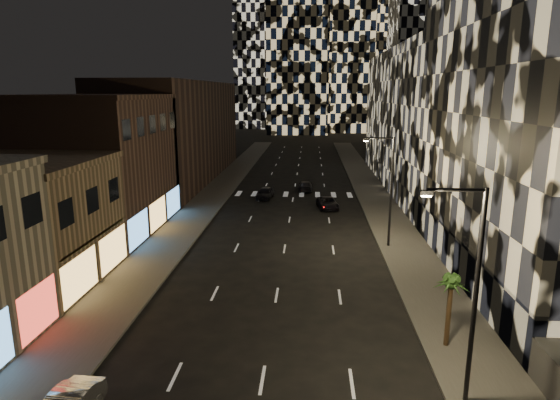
# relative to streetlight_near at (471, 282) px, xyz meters

# --- Properties ---
(sidewalk_left) EXTENTS (4.00, 120.00, 0.15)m
(sidewalk_left) POSITION_rel_streetlight_near_xyz_m (-18.35, 40.00, -5.28)
(sidewalk_left) COLOR #47443F
(sidewalk_left) RESTS_ON ground
(sidewalk_right) EXTENTS (4.00, 120.00, 0.15)m
(sidewalk_right) POSITION_rel_streetlight_near_xyz_m (1.65, 40.00, -5.28)
(sidewalk_right) COLOR #47443F
(sidewalk_right) RESTS_ON ground
(curb_left) EXTENTS (0.20, 120.00, 0.15)m
(curb_left) POSITION_rel_streetlight_near_xyz_m (-16.25, 40.00, -5.28)
(curb_left) COLOR #4C4C47
(curb_left) RESTS_ON ground
(curb_right) EXTENTS (0.20, 120.00, 0.15)m
(curb_right) POSITION_rel_streetlight_near_xyz_m (-0.45, 40.00, -5.28)
(curb_right) COLOR #4C4C47
(curb_right) RESTS_ON ground
(retail_tan) EXTENTS (10.00, 10.00, 8.00)m
(retail_tan) POSITION_rel_streetlight_near_xyz_m (-25.35, 11.00, -1.35)
(retail_tan) COLOR #8B7353
(retail_tan) RESTS_ON ground
(retail_brown) EXTENTS (10.00, 15.00, 12.00)m
(retail_brown) POSITION_rel_streetlight_near_xyz_m (-25.35, 23.50, 0.65)
(retail_brown) COLOR #4D352B
(retail_brown) RESTS_ON ground
(retail_filler_left) EXTENTS (10.00, 40.00, 14.00)m
(retail_filler_left) POSITION_rel_streetlight_near_xyz_m (-25.35, 50.00, 1.65)
(retail_filler_left) COLOR #4D352B
(retail_filler_left) RESTS_ON ground
(midrise_base) EXTENTS (0.60, 25.00, 3.00)m
(midrise_base) POSITION_rel_streetlight_near_xyz_m (3.95, 14.50, -3.85)
(midrise_base) COLOR #383838
(midrise_base) RESTS_ON ground
(midrise_filler_right) EXTENTS (16.00, 40.00, 18.00)m
(midrise_filler_right) POSITION_rel_streetlight_near_xyz_m (11.65, 47.00, 3.65)
(midrise_filler_right) COLOR #232326
(midrise_filler_right) RESTS_ON ground
(streetlight_near) EXTENTS (2.55, 0.25, 9.00)m
(streetlight_near) POSITION_rel_streetlight_near_xyz_m (0.00, 0.00, 0.00)
(streetlight_near) COLOR black
(streetlight_near) RESTS_ON sidewalk_right
(streetlight_far) EXTENTS (2.55, 0.25, 9.00)m
(streetlight_far) POSITION_rel_streetlight_near_xyz_m (0.00, 20.00, 0.00)
(streetlight_far) COLOR black
(streetlight_far) RESTS_ON sidewalk_right
(car_dark_midlane) EXTENTS (2.13, 4.23, 1.38)m
(car_dark_midlane) POSITION_rel_streetlight_near_xyz_m (-11.73, 37.30, -4.66)
(car_dark_midlane) COLOR black
(car_dark_midlane) RESTS_ON ground
(car_dark_oncoming) EXTENTS (1.81, 4.44, 1.29)m
(car_dark_oncoming) POSITION_rel_streetlight_near_xyz_m (-6.90, 42.10, -4.71)
(car_dark_oncoming) COLOR black
(car_dark_oncoming) RESTS_ON ground
(car_dark_rightlane) EXTENTS (2.65, 4.70, 1.24)m
(car_dark_rightlane) POSITION_rel_streetlight_near_xyz_m (-4.35, 32.90, -4.73)
(car_dark_rightlane) COLOR black
(car_dark_rightlane) RESTS_ON ground
(palm_tree) EXTENTS (1.89, 1.94, 3.79)m
(palm_tree) POSITION_rel_streetlight_near_xyz_m (0.65, 4.32, -2.08)
(palm_tree) COLOR #47331E
(palm_tree) RESTS_ON sidewalk_right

